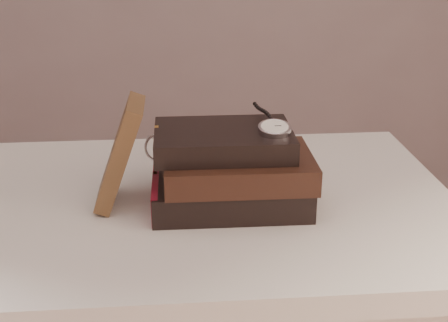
{
  "coord_description": "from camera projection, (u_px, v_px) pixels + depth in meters",
  "views": [
    {
      "loc": [
        0.03,
        -0.59,
        1.19
      ],
      "look_at": [
        0.11,
        0.32,
        0.82
      ],
      "focal_mm": 49.74,
      "sensor_mm": 36.0,
      "label": 1
    }
  ],
  "objects": [
    {
      "name": "journal",
      "position": [
        120.0,
        153.0,
        0.99
      ],
      "size": [
        0.09,
        0.11,
        0.17
      ],
      "primitive_type": "cube",
      "rotation": [
        0.0,
        0.35,
        -0.01
      ],
      "color": "#3D2817",
      "rests_on": "table"
    },
    {
      "name": "pocket_watch",
      "position": [
        273.0,
        127.0,
        0.96
      ],
      "size": [
        0.05,
        0.15,
        0.02
      ],
      "color": "silver",
      "rests_on": "book_stack"
    },
    {
      "name": "book_stack",
      "position": [
        231.0,
        170.0,
        0.99
      ],
      "size": [
        0.26,
        0.18,
        0.13
      ],
      "color": "black",
      "rests_on": "table"
    },
    {
      "name": "table",
      "position": [
        158.0,
        248.0,
        1.06
      ],
      "size": [
        1.0,
        0.6,
        0.75
      ],
      "color": "silver",
      "rests_on": "ground"
    },
    {
      "name": "eyeglasses",
      "position": [
        175.0,
        146.0,
        1.06
      ],
      "size": [
        0.1,
        0.12,
        0.05
      ],
      "color": "silver",
      "rests_on": "book_stack"
    }
  ]
}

